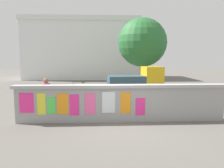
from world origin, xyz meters
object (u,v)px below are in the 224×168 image
Objects in this scene: auto_rickshaw_truck at (138,81)px; bicycle_near at (81,91)px; tree_roadside at (142,43)px; person_walking at (46,93)px; bicycle_far at (178,98)px; motorcycle at (122,99)px.

auto_rickshaw_truck reaches higher than bicycle_near.
person_walking is at bearing -121.17° from tree_roadside.
auto_rickshaw_truck is at bearing 113.51° from bicycle_far.
bicycle_near reaches higher than motorcycle.
bicycle_far is at bearing 16.45° from person_walking.
tree_roadside reaches higher than auto_rickshaw_truck.
bicycle_near is (-3.74, -0.95, -0.54)m from auto_rickshaw_truck.
bicycle_far is at bearing -86.49° from tree_roadside.
auto_rickshaw_truck is 2.30× the size of person_walking.
tree_roadside is at bearing 47.27° from bicycle_near.
tree_roadside is (2.55, 8.53, 3.26)m from motorcycle.
auto_rickshaw_truck reaches higher than person_walking.
auto_rickshaw_truck is 3.90m from bicycle_near.
motorcycle is at bearing 19.05° from person_walking.
motorcycle is 9.48m from tree_roadside.
motorcycle is 0.33× the size of tree_roadside.
bicycle_far is at bearing -26.20° from bicycle_near.
bicycle_far is at bearing 13.54° from motorcycle.
auto_rickshaw_truck is at bearing -104.06° from tree_roadside.
bicycle_far reaches higher than motorcycle.
auto_rickshaw_truck is 7.23m from person_walking.
bicycle_near and bicycle_far have the same top height.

